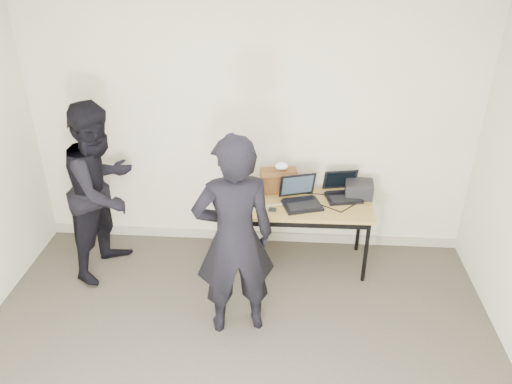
# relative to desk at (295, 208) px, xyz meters

# --- Properties ---
(room) EXTENTS (4.60, 4.60, 2.80)m
(room) POSITION_rel_desk_xyz_m (-0.47, -1.83, 0.69)
(room) COLOR #413A32
(room) RESTS_ON ground
(desk) EXTENTS (1.51, 0.67, 0.72)m
(desk) POSITION_rel_desk_xyz_m (0.00, 0.00, 0.00)
(desk) COLOR olive
(desk) RESTS_ON ground
(laptop_beige) EXTENTS (0.34, 0.33, 0.23)m
(laptop_beige) POSITION_rel_desk_xyz_m (-0.48, -0.01, 0.10)
(laptop_beige) COLOR beige
(laptop_beige) RESTS_ON desk
(laptop_center) EXTENTS (0.45, 0.44, 0.28)m
(laptop_center) POSITION_rel_desk_xyz_m (0.05, -0.00, 0.12)
(laptop_center) COLOR black
(laptop_center) RESTS_ON desk
(laptop_right) EXTENTS (0.40, 0.39, 0.25)m
(laptop_right) POSITION_rel_desk_xyz_m (0.47, 0.17, 0.12)
(laptop_right) COLOR black
(laptop_right) RESTS_ON desk
(leather_satchel) EXTENTS (0.38, 0.23, 0.25)m
(leather_satchel) POSITION_rel_desk_xyz_m (-0.18, 0.23, 0.19)
(leather_satchel) COLOR brown
(leather_satchel) RESTS_ON desk
(tissue) EXTENTS (0.14, 0.11, 0.08)m
(tissue) POSITION_rel_desk_xyz_m (-0.15, 0.23, 0.34)
(tissue) COLOR white
(tissue) RESTS_ON leather_satchel
(equipment_box) EXTENTS (0.28, 0.25, 0.16)m
(equipment_box) POSITION_rel_desk_xyz_m (0.63, 0.19, 0.14)
(equipment_box) COLOR black
(equipment_box) RESTS_ON desk
(power_brick) EXTENTS (0.07, 0.05, 0.03)m
(power_brick) POSITION_rel_desk_xyz_m (-0.22, -0.17, 0.07)
(power_brick) COLOR black
(power_brick) RESTS_ON desk
(cables) EXTENTS (1.15, 0.41, 0.01)m
(cables) POSITION_rel_desk_xyz_m (0.04, -0.01, 0.06)
(cables) COLOR black
(cables) RESTS_ON desk
(person_typist) EXTENTS (0.75, 0.58, 1.81)m
(person_typist) POSITION_rel_desk_xyz_m (-0.50, -0.94, 0.25)
(person_typist) COLOR black
(person_typist) RESTS_ON ground
(person_observer) EXTENTS (0.90, 1.02, 1.77)m
(person_observer) POSITION_rel_desk_xyz_m (-1.86, -0.16, 0.22)
(person_observer) COLOR black
(person_observer) RESTS_ON ground
(baseboard) EXTENTS (4.50, 0.03, 0.10)m
(baseboard) POSITION_rel_desk_xyz_m (-0.47, 0.41, -0.61)
(baseboard) COLOR #A29886
(baseboard) RESTS_ON ground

